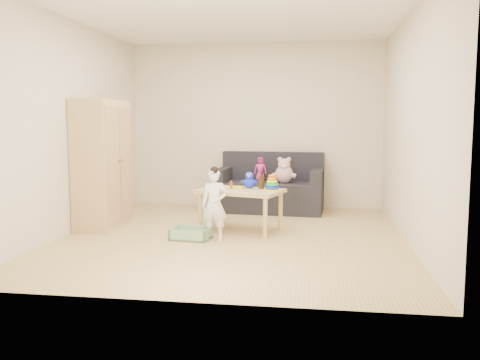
% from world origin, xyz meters
% --- Properties ---
extents(room, '(4.50, 4.50, 4.50)m').
position_xyz_m(room, '(0.00, 0.00, 1.30)').
color(room, tan).
rests_on(room, ground).
extents(wardrobe, '(0.45, 0.91, 1.64)m').
position_xyz_m(wardrobe, '(-1.76, 0.33, 0.82)').
color(wardrobe, tan).
rests_on(wardrobe, ground).
extents(sofa, '(1.65, 0.91, 0.45)m').
position_xyz_m(sofa, '(0.28, 1.79, 0.22)').
color(sofa, black).
rests_on(sofa, ground).
extents(play_table, '(1.14, 0.89, 0.52)m').
position_xyz_m(play_table, '(0.05, 0.30, 0.26)').
color(play_table, tan).
rests_on(play_table, ground).
extents(storage_bin, '(0.47, 0.37, 0.13)m').
position_xyz_m(storage_bin, '(-0.46, -0.21, 0.07)').
color(storage_bin, '#7CA97B').
rests_on(storage_bin, ground).
extents(toddler, '(0.30, 0.20, 0.81)m').
position_xyz_m(toddler, '(-0.18, -0.22, 0.41)').
color(toddler, white).
rests_on(toddler, ground).
extents(pink_bear, '(0.30, 0.26, 0.33)m').
position_xyz_m(pink_bear, '(0.50, 1.69, 0.61)').
color(pink_bear, '#D29BA6').
rests_on(pink_bear, sofa).
extents(doll, '(0.19, 0.14, 0.37)m').
position_xyz_m(doll, '(0.14, 1.76, 0.63)').
color(doll, '#C0248A').
rests_on(doll, sofa).
extents(ring_stacker, '(0.17, 0.17, 0.20)m').
position_xyz_m(ring_stacker, '(0.44, 0.27, 0.60)').
color(ring_stacker, '#EEFB0D').
rests_on(ring_stacker, play_table).
extents(brown_bottle, '(0.07, 0.07, 0.21)m').
position_xyz_m(brown_bottle, '(0.30, 0.41, 0.61)').
color(brown_bottle, black).
rests_on(brown_bottle, play_table).
extents(blue_plush, '(0.22, 0.21, 0.21)m').
position_xyz_m(blue_plush, '(0.14, 0.45, 0.63)').
color(blue_plush, '#1A32F0').
rests_on(blue_plush, play_table).
extents(wooden_figure, '(0.05, 0.04, 0.11)m').
position_xyz_m(wooden_figure, '(-0.07, 0.32, 0.58)').
color(wooden_figure, brown).
rests_on(wooden_figure, play_table).
extents(yellow_book, '(0.22, 0.22, 0.02)m').
position_xyz_m(yellow_book, '(-0.04, 0.45, 0.53)').
color(yellow_book, yellow).
rests_on(yellow_book, play_table).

